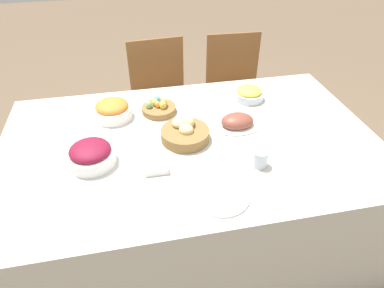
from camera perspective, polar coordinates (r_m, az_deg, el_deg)
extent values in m
plane|color=brown|center=(2.24, -0.21, -14.89)|extent=(12.00, 12.00, 0.00)
cube|color=silver|center=(1.96, -0.23, -8.13)|extent=(1.89, 1.17, 0.75)
cylinder|color=brown|center=(2.64, 4.20, 0.84)|extent=(0.03, 0.03, 0.43)
cylinder|color=brown|center=(2.74, 12.13, 1.61)|extent=(0.03, 0.03, 0.43)
cylinder|color=brown|center=(2.95, 2.53, 5.23)|extent=(0.03, 0.03, 0.43)
cylinder|color=brown|center=(3.05, 9.73, 5.79)|extent=(0.03, 0.03, 0.43)
cube|color=brown|center=(2.72, 7.52, 7.44)|extent=(0.44, 0.44, 0.02)
cube|color=brown|center=(2.79, 6.77, 13.59)|extent=(0.42, 0.03, 0.44)
cylinder|color=brown|center=(2.55, -7.78, -0.94)|extent=(0.03, 0.03, 0.43)
cylinder|color=brown|center=(2.61, 0.60, 0.53)|extent=(0.03, 0.03, 0.43)
cylinder|color=brown|center=(2.86, -9.16, 3.65)|extent=(0.03, 0.03, 0.43)
cylinder|color=brown|center=(2.92, -1.63, 4.87)|extent=(0.03, 0.03, 0.43)
cube|color=brown|center=(2.61, -4.73, 6.23)|extent=(0.45, 0.45, 0.02)
cube|color=brown|center=(2.67, -5.95, 12.58)|extent=(0.42, 0.05, 0.44)
cylinder|color=olive|center=(1.71, -1.15, 1.55)|extent=(0.24, 0.24, 0.06)
ellipsoid|color=#E0C184|center=(1.68, -0.95, 2.32)|extent=(0.10, 0.10, 0.06)
ellipsoid|color=#E0C184|center=(1.72, -2.22, 3.47)|extent=(0.10, 0.10, 0.04)
ellipsoid|color=#E0C184|center=(1.71, -0.38, 3.59)|extent=(0.08, 0.08, 0.05)
ellipsoid|color=#E0C184|center=(1.72, -0.81, 3.58)|extent=(0.09, 0.08, 0.06)
ellipsoid|color=#E0C184|center=(1.73, -0.97, 3.57)|extent=(0.09, 0.09, 0.05)
cylinder|color=olive|center=(1.94, -5.52, 5.79)|extent=(0.19, 0.19, 0.03)
ellipsoid|color=#F4D151|center=(1.91, -4.87, 6.44)|extent=(0.04, 0.04, 0.05)
ellipsoid|color=#F4D151|center=(1.94, -6.21, 6.85)|extent=(0.03, 0.03, 0.04)
ellipsoid|color=#F29E4C|center=(1.92, -5.76, 6.55)|extent=(0.03, 0.03, 0.04)
ellipsoid|color=#7FCC7A|center=(1.92, -7.20, 6.45)|extent=(0.04, 0.04, 0.05)
ellipsoid|color=#F29E4C|center=(1.92, -4.71, 6.79)|extent=(0.04, 0.04, 0.05)
ellipsoid|color=#60B2E0|center=(1.96, -5.88, 7.34)|extent=(0.04, 0.04, 0.05)
ellipsoid|color=white|center=(1.83, 7.49, 3.10)|extent=(0.27, 0.19, 0.01)
ellipsoid|color=brown|center=(1.82, 7.55, 3.79)|extent=(0.17, 0.13, 0.08)
cylinder|color=white|center=(1.62, -16.39, -2.19)|extent=(0.22, 0.22, 0.06)
ellipsoid|color=maroon|center=(1.60, -16.65, -1.01)|extent=(0.19, 0.19, 0.07)
cylinder|color=white|center=(1.93, -13.05, 5.14)|extent=(0.21, 0.21, 0.06)
ellipsoid|color=orange|center=(1.91, -13.22, 6.20)|extent=(0.18, 0.18, 0.06)
cylinder|color=silver|center=(2.08, 9.44, 7.96)|extent=(0.17, 0.17, 0.05)
ellipsoid|color=#F4DB4C|center=(2.07, 9.53, 8.73)|extent=(0.15, 0.15, 0.05)
cylinder|color=white|center=(1.42, 4.85, -8.56)|extent=(0.24, 0.24, 0.01)
cube|color=silver|center=(1.40, -0.90, -9.50)|extent=(0.02, 0.17, 0.00)
cube|color=silver|center=(1.46, 10.32, -7.72)|extent=(0.02, 0.17, 0.00)
cube|color=silver|center=(1.47, 11.42, -7.52)|extent=(0.02, 0.17, 0.00)
cylinder|color=silver|center=(1.57, 11.29, -2.38)|extent=(0.07, 0.07, 0.08)
cube|color=white|center=(1.53, -5.95, -4.10)|extent=(0.11, 0.07, 0.03)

